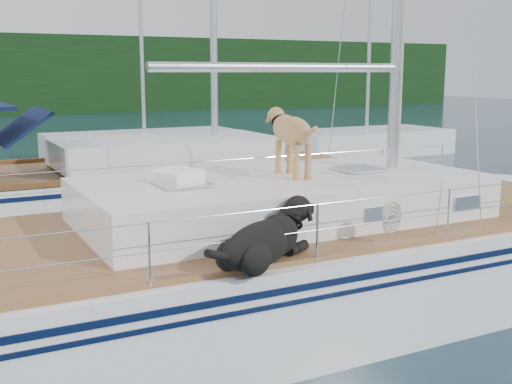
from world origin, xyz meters
TOP-DOWN VIEW (x-y plane):
  - ground at (0.00, 0.00)m, footprint 120.00×120.00m
  - main_sailboat at (0.09, -0.01)m, footprint 12.00×4.19m
  - neighbor_sailboat at (0.33, 6.33)m, footprint 11.00×3.50m
  - bg_boat_center at (4.00, 16.00)m, footprint 7.20×3.00m
  - bg_boat_east at (12.00, 13.00)m, footprint 6.40×3.00m

SIDE VIEW (x-z plane):
  - ground at x=0.00m, z-range 0.00..0.00m
  - bg_boat_center at x=4.00m, z-range -5.37..6.28m
  - bg_boat_east at x=12.00m, z-range -5.37..6.28m
  - neighbor_sailboat at x=0.33m, z-range -6.02..7.28m
  - main_sailboat at x=0.09m, z-range -6.33..7.68m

